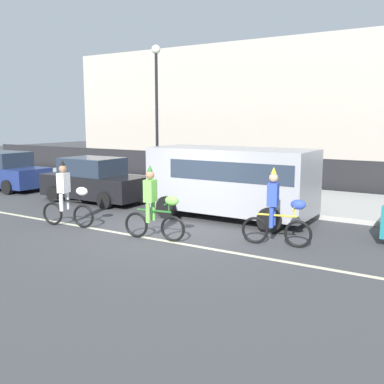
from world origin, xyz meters
name	(u,v)px	position (x,y,z in m)	size (l,w,h in m)	color
ground_plane	(167,235)	(0.00, 0.00, 0.00)	(80.00, 80.00, 0.00)	#424244
road_centre_line	(156,239)	(0.00, -0.50, 0.00)	(36.00, 0.14, 0.01)	beige
sidewalk_curb	(264,197)	(0.00, 6.50, 0.07)	(60.00, 5.00, 0.15)	#ADAAA3
fence_line	(290,173)	(0.00, 9.40, 0.70)	(40.00, 0.08, 1.40)	black
building_backdrop	(294,109)	(-2.96, 18.00, 3.69)	(28.00, 8.00, 7.39)	#B2A899
parade_cyclist_zebra	(67,198)	(-2.97, -0.69, 0.84)	(1.70, 0.54, 1.92)	black
parade_cyclist_lime	(154,207)	(-0.01, -0.53, 0.84)	(1.71, 0.52, 1.92)	black
parade_cyclist_cobalt	(277,212)	(2.83, 0.61, 0.84)	(1.70, 0.54, 1.92)	black
parked_van_grey	(233,178)	(0.58, 2.70, 1.28)	(5.00, 2.22, 2.18)	#99999E
parked_car_black	(94,181)	(-5.14, 2.62, 0.78)	(4.10, 1.92, 1.64)	black
parked_car_navy	(5,172)	(-10.60, 2.75, 0.78)	(4.10, 1.92, 1.64)	navy
street_lamp_post	(157,96)	(-4.49, 5.69, 3.99)	(0.36, 0.36, 5.86)	black
pedestrian_onlooker	(219,170)	(-2.03, 6.57, 1.01)	(0.32, 0.20, 1.62)	#33333D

